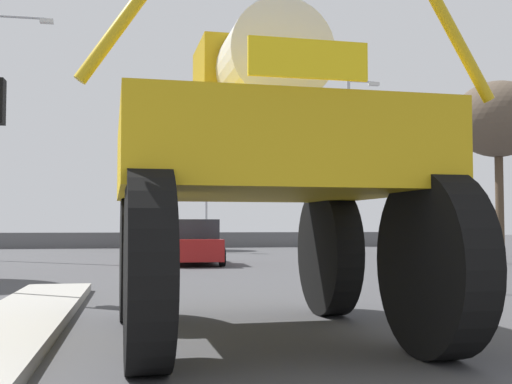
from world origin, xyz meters
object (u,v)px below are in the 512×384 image
at_px(oversize_sprayer, 260,173).
at_px(traffic_signal_far_left, 206,190).
at_px(streetlight_far_right, 351,156).
at_px(bare_tree_far_center, 159,168).
at_px(bare_tree_right, 498,120).
at_px(traffic_signal_near_right, 421,170).
at_px(sedan_ahead, 193,243).
at_px(traffic_signal_far_right, 163,193).

distance_m(oversize_sprayer, traffic_signal_far_left, 23.35).
distance_m(streetlight_far_right, bare_tree_far_center, 10.88).
bearing_deg(bare_tree_right, traffic_signal_near_right, -129.97).
distance_m(oversize_sprayer, streetlight_far_right, 22.72).
bearing_deg(sedan_ahead, streetlight_far_right, -48.65).
bearing_deg(oversize_sprayer, traffic_signal_near_right, -44.49).
height_order(traffic_signal_far_left, bare_tree_right, bare_tree_right).
relative_size(oversize_sprayer, sedan_ahead, 1.25).
distance_m(traffic_signal_near_right, bare_tree_right, 10.56).
distance_m(traffic_signal_far_left, streetlight_far_right, 7.14).
bearing_deg(traffic_signal_near_right, traffic_signal_far_left, 97.58).
bearing_deg(traffic_signal_far_left, streetlight_far_right, -19.32).
xyz_separation_m(traffic_signal_far_left, bare_tree_right, (9.05, -10.68, 1.94)).
bearing_deg(bare_tree_right, sedan_ahead, 170.86).
bearing_deg(traffic_signal_near_right, streetlight_far_right, 75.77).
relative_size(oversize_sprayer, bare_tree_right, 0.82).
distance_m(traffic_signal_near_right, streetlight_far_right, 16.88).
height_order(sedan_ahead, bare_tree_far_center, bare_tree_far_center).
height_order(oversize_sprayer, traffic_signal_far_left, oversize_sprayer).
relative_size(oversize_sprayer, traffic_signal_far_left, 1.24).
bearing_deg(sedan_ahead, traffic_signal_near_right, -156.66).
xyz_separation_m(traffic_signal_near_right, traffic_signal_far_right, (-4.52, 18.54, 0.39)).
bearing_deg(oversize_sprayer, traffic_signal_far_right, -1.62).
bearing_deg(oversize_sprayer, sedan_ahead, -3.95).
height_order(traffic_signal_near_right, bare_tree_right, bare_tree_right).
bearing_deg(traffic_signal_near_right, traffic_signal_far_right, 103.70).
bearing_deg(oversize_sprayer, streetlight_far_right, -24.06).
bearing_deg(sedan_ahead, oversize_sprayer, 179.56).
bearing_deg(traffic_signal_far_left, bare_tree_right, -49.72).
height_order(sedan_ahead, traffic_signal_far_right, traffic_signal_far_right).
bearing_deg(traffic_signal_far_right, oversize_sprayer, -89.44).
bearing_deg(streetlight_far_right, traffic_signal_far_right, 165.02).
xyz_separation_m(oversize_sprayer, sedan_ahead, (0.44, 14.25, -1.25)).
relative_size(oversize_sprayer, streetlight_far_right, 0.62).
height_order(sedan_ahead, traffic_signal_far_left, traffic_signal_far_left).
bearing_deg(sedan_ahead, traffic_signal_far_left, -7.45).
relative_size(traffic_signal_near_right, traffic_signal_far_right, 0.87).
relative_size(oversize_sprayer, traffic_signal_near_right, 1.53).
relative_size(traffic_signal_near_right, bare_tree_far_center, 0.56).
height_order(streetlight_far_right, bare_tree_right, streetlight_far_right).
height_order(sedan_ahead, bare_tree_right, bare_tree_right).
xyz_separation_m(sedan_ahead, bare_tree_right, (10.44, -1.68, 4.27)).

